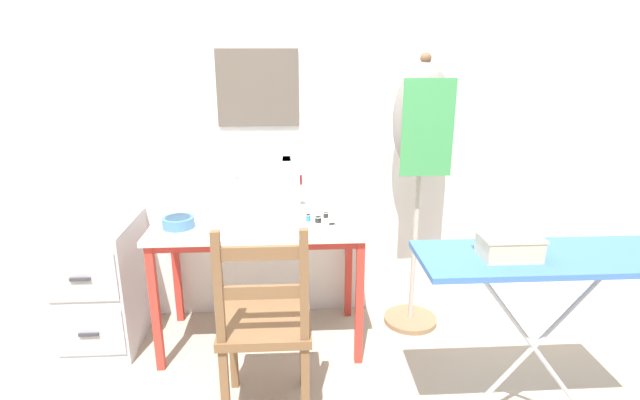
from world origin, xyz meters
name	(u,v)px	position (x,y,z in m)	size (l,w,h in m)	color
ground_plane	(260,369)	(0.00, 0.00, 0.00)	(14.00, 14.00, 0.00)	tan
wall_back	(259,109)	(0.00, 0.64, 1.28)	(10.00, 0.07, 2.55)	silver
sewing_table	(259,237)	(0.00, 0.27, 0.63)	(1.12, 0.57, 0.72)	silver
sewing_machine	(271,189)	(0.07, 0.38, 0.87)	(0.37, 0.18, 0.34)	white
fabric_bowl	(178,222)	(-0.41, 0.21, 0.75)	(0.16, 0.16, 0.06)	teal
scissors	(336,225)	(0.41, 0.19, 0.73)	(0.11, 0.11, 0.01)	silver
thread_spool_near_machine	(308,218)	(0.27, 0.26, 0.74)	(0.03, 0.03, 0.04)	#2875C1
thread_spool_mid_table	(318,220)	(0.32, 0.24, 0.74)	(0.04, 0.04, 0.03)	black
thread_spool_far_edge	(326,215)	(0.36, 0.31, 0.74)	(0.03, 0.03, 0.03)	black
wooden_chair	(265,326)	(0.05, -0.32, 0.45)	(0.40, 0.38, 0.94)	brown
filing_cabinet	(104,283)	(-0.88, 0.34, 0.36)	(0.38, 0.56, 0.71)	#B7B7BC
dress_form	(421,135)	(0.89, 0.42, 1.16)	(0.32, 0.32, 1.59)	#846647
ironing_board	(545,265)	(1.19, -0.47, 0.78)	(1.03, 0.37, 0.83)	#3D6BAD
storage_box	(509,246)	(1.03, -0.49, 0.87)	(0.23, 0.16, 0.09)	beige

